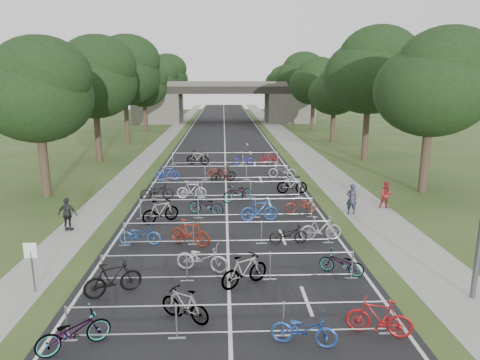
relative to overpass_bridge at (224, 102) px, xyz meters
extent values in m
plane|color=#33481E|center=(0.00, -65.00, -3.53)|extent=(200.00, 200.00, 0.00)
cube|color=black|center=(0.00, -15.00, -3.53)|extent=(11.00, 140.00, 0.01)
cube|color=gray|center=(8.00, -15.00, -3.53)|extent=(3.00, 140.00, 0.01)
cube|color=gray|center=(-7.50, -15.00, -3.53)|extent=(2.00, 140.00, 0.01)
cube|color=silver|center=(0.00, -15.00, -3.53)|extent=(0.12, 140.00, 0.00)
cube|color=#4B4943|center=(-11.50, 0.00, -1.03)|extent=(8.00, 8.00, 5.00)
cube|color=#4B4943|center=(11.50, 0.00, -1.03)|extent=(8.00, 8.00, 5.00)
cube|color=black|center=(0.00, 0.00, 2.07)|extent=(30.00, 8.00, 1.20)
cube|color=#4B4943|center=(0.00, -3.80, 3.07)|extent=(30.00, 0.40, 0.90)
cube|color=#4B4943|center=(0.00, 3.80, 3.07)|extent=(30.00, 0.40, 0.90)
cylinder|color=#4C4C51|center=(-6.80, -62.00, -2.78)|extent=(0.06, 0.06, 1.50)
cube|color=white|center=(-6.80, -62.00, -1.98)|extent=(0.45, 0.04, 0.55)
cylinder|color=#33261C|center=(-11.50, -49.00, -1.43)|extent=(0.56, 0.56, 4.20)
ellipsoid|color=black|center=(-11.50, -49.00, 2.68)|extent=(6.72, 6.72, 5.51)
sphere|color=black|center=(-10.90, -49.50, 4.03)|extent=(5.38, 5.38, 5.38)
sphere|color=black|center=(-12.00, -48.50, 1.84)|extent=(4.37, 4.37, 4.37)
cylinder|color=#33261C|center=(13.00, -49.00, -1.29)|extent=(0.56, 0.56, 4.48)
ellipsoid|color=black|center=(13.00, -49.00, 3.10)|extent=(7.17, 7.17, 5.88)
sphere|color=black|center=(13.60, -49.50, 4.53)|extent=(5.73, 5.73, 5.73)
sphere|color=black|center=(12.50, -48.50, 2.20)|extent=(4.66, 4.66, 4.66)
cylinder|color=#33261C|center=(-11.50, -37.00, -1.17)|extent=(0.56, 0.56, 4.72)
ellipsoid|color=black|center=(-11.50, -37.00, 3.46)|extent=(7.56, 7.56, 6.20)
sphere|color=black|center=(-10.90, -37.50, 4.97)|extent=(6.05, 6.05, 6.05)
sphere|color=black|center=(-12.00, -36.50, 2.51)|extent=(4.91, 4.91, 4.91)
cylinder|color=#33261C|center=(13.00, -37.00, -0.98)|extent=(0.56, 0.56, 5.11)
ellipsoid|color=black|center=(13.00, -37.00, 4.03)|extent=(8.18, 8.18, 6.70)
sphere|color=black|center=(13.60, -37.50, 5.66)|extent=(6.54, 6.54, 6.54)
sphere|color=black|center=(12.50, -36.50, 3.01)|extent=(5.31, 5.31, 5.31)
cylinder|color=#33261C|center=(-11.50, -25.00, -0.91)|extent=(0.56, 0.56, 5.25)
ellipsoid|color=black|center=(-11.50, -25.00, 4.24)|extent=(8.40, 8.40, 6.89)
sphere|color=black|center=(-10.90, -25.50, 5.92)|extent=(6.72, 6.72, 6.72)
sphere|color=black|center=(-12.00, -24.50, 3.19)|extent=(5.46, 5.46, 5.46)
cylinder|color=#33261C|center=(13.00, -25.00, -1.61)|extent=(0.56, 0.56, 3.85)
ellipsoid|color=black|center=(13.00, -25.00, 2.16)|extent=(6.16, 6.16, 5.05)
sphere|color=black|center=(13.60, -25.50, 3.40)|extent=(4.93, 4.93, 4.93)
sphere|color=black|center=(12.50, -24.50, 1.39)|extent=(4.00, 4.00, 4.00)
cylinder|color=#33261C|center=(-11.50, -13.00, -1.43)|extent=(0.56, 0.56, 4.20)
ellipsoid|color=black|center=(-11.50, -13.00, 2.68)|extent=(6.72, 6.72, 5.51)
sphere|color=black|center=(-10.90, -13.50, 4.03)|extent=(5.38, 5.38, 5.38)
sphere|color=black|center=(-12.00, -12.50, 1.84)|extent=(4.37, 4.37, 4.37)
cylinder|color=#33261C|center=(13.00, -13.00, -1.29)|extent=(0.56, 0.56, 4.48)
ellipsoid|color=black|center=(13.00, -13.00, 3.10)|extent=(7.17, 7.17, 5.88)
sphere|color=black|center=(13.60, -13.50, 4.53)|extent=(5.73, 5.73, 5.73)
sphere|color=black|center=(12.50, -12.50, 2.20)|extent=(4.66, 4.66, 4.66)
cylinder|color=#33261C|center=(-11.50, -1.00, -1.17)|extent=(0.56, 0.56, 4.72)
ellipsoid|color=black|center=(-11.50, -1.00, 3.46)|extent=(7.56, 7.56, 6.20)
sphere|color=black|center=(-10.90, -1.50, 4.97)|extent=(6.05, 6.05, 6.05)
sphere|color=black|center=(-12.00, -0.50, 2.51)|extent=(4.91, 4.91, 4.91)
cylinder|color=#33261C|center=(13.00, -1.00, -0.98)|extent=(0.56, 0.56, 5.11)
ellipsoid|color=black|center=(13.00, -1.00, 4.03)|extent=(8.18, 8.18, 6.70)
sphere|color=black|center=(13.60, -1.50, 5.66)|extent=(6.54, 6.54, 6.54)
sphere|color=black|center=(12.50, -0.50, 3.01)|extent=(5.31, 5.31, 5.31)
cylinder|color=#33261C|center=(-11.50, 11.00, -0.91)|extent=(0.56, 0.56, 5.25)
ellipsoid|color=black|center=(-11.50, 11.00, 4.24)|extent=(8.40, 8.40, 6.89)
sphere|color=black|center=(-10.90, 10.50, 5.92)|extent=(6.72, 6.72, 6.72)
sphere|color=black|center=(-12.00, 11.50, 3.19)|extent=(5.46, 5.46, 5.46)
cylinder|color=#33261C|center=(13.00, 11.00, -1.61)|extent=(0.56, 0.56, 3.85)
ellipsoid|color=black|center=(13.00, 11.00, 2.16)|extent=(6.16, 6.16, 5.05)
sphere|color=black|center=(13.60, 10.50, 3.40)|extent=(4.93, 4.93, 4.93)
sphere|color=black|center=(12.50, 11.50, 1.39)|extent=(4.00, 4.00, 4.00)
cylinder|color=#33261C|center=(-11.50, 23.00, -1.43)|extent=(0.56, 0.56, 4.20)
ellipsoid|color=black|center=(-11.50, 23.00, 2.68)|extent=(6.72, 6.72, 5.51)
sphere|color=black|center=(-10.90, 22.50, 4.03)|extent=(5.38, 5.38, 5.38)
sphere|color=black|center=(-12.00, 23.50, 1.84)|extent=(4.37, 4.37, 4.37)
cylinder|color=#33261C|center=(13.00, 23.00, -1.29)|extent=(0.56, 0.56, 4.48)
ellipsoid|color=black|center=(13.00, 23.00, 3.10)|extent=(7.17, 7.17, 5.88)
sphere|color=black|center=(13.60, 22.50, 4.53)|extent=(5.73, 5.73, 5.73)
sphere|color=black|center=(12.50, 23.50, 2.20)|extent=(4.66, 4.66, 4.66)
cylinder|color=#AAADB2|center=(0.00, -65.00, -2.48)|extent=(9.20, 0.04, 0.04)
cylinder|color=#AAADB2|center=(0.00, -65.00, -3.35)|extent=(9.20, 0.04, 0.04)
cylinder|color=#AAADB2|center=(-4.60, -65.00, -2.98)|extent=(0.05, 0.05, 1.10)
cube|color=#AAADB2|center=(-4.60, -65.00, -3.52)|extent=(0.50, 0.08, 0.03)
cylinder|color=#AAADB2|center=(-1.53, -65.00, -2.98)|extent=(0.05, 0.05, 1.10)
cube|color=#AAADB2|center=(-1.53, -65.00, -3.52)|extent=(0.50, 0.08, 0.03)
cylinder|color=#AAADB2|center=(1.53, -65.00, -2.98)|extent=(0.05, 0.05, 1.10)
cube|color=#AAADB2|center=(1.53, -65.00, -3.52)|extent=(0.50, 0.08, 0.03)
cylinder|color=#AAADB2|center=(4.60, -65.00, -2.98)|extent=(0.05, 0.05, 1.10)
cube|color=#AAADB2|center=(4.60, -65.00, -3.52)|extent=(0.50, 0.08, 0.03)
cylinder|color=#AAADB2|center=(0.00, -61.40, -2.48)|extent=(9.20, 0.04, 0.04)
cylinder|color=#AAADB2|center=(0.00, -61.40, -3.35)|extent=(9.20, 0.04, 0.04)
cylinder|color=#AAADB2|center=(-4.60, -61.40, -2.98)|extent=(0.05, 0.05, 1.10)
cube|color=#AAADB2|center=(-4.60, -61.40, -3.52)|extent=(0.50, 0.08, 0.03)
cylinder|color=#AAADB2|center=(-1.53, -61.40, -2.98)|extent=(0.05, 0.05, 1.10)
cube|color=#AAADB2|center=(-1.53, -61.40, -3.52)|extent=(0.50, 0.08, 0.03)
cylinder|color=#AAADB2|center=(1.53, -61.40, -2.98)|extent=(0.05, 0.05, 1.10)
cube|color=#AAADB2|center=(1.53, -61.40, -3.52)|extent=(0.50, 0.08, 0.03)
cylinder|color=#AAADB2|center=(4.60, -61.40, -2.98)|extent=(0.05, 0.05, 1.10)
cube|color=#AAADB2|center=(4.60, -61.40, -3.52)|extent=(0.50, 0.08, 0.03)
cylinder|color=#AAADB2|center=(0.00, -57.80, -2.48)|extent=(9.20, 0.04, 0.04)
cylinder|color=#AAADB2|center=(0.00, -57.80, -3.35)|extent=(9.20, 0.04, 0.04)
cylinder|color=#AAADB2|center=(-4.60, -57.80, -2.98)|extent=(0.05, 0.05, 1.10)
cube|color=#AAADB2|center=(-4.60, -57.80, -3.52)|extent=(0.50, 0.08, 0.03)
cylinder|color=#AAADB2|center=(-1.53, -57.80, -2.98)|extent=(0.05, 0.05, 1.10)
cube|color=#AAADB2|center=(-1.53, -57.80, -3.52)|extent=(0.50, 0.08, 0.03)
cylinder|color=#AAADB2|center=(1.53, -57.80, -2.98)|extent=(0.05, 0.05, 1.10)
cube|color=#AAADB2|center=(1.53, -57.80, -3.52)|extent=(0.50, 0.08, 0.03)
cylinder|color=#AAADB2|center=(4.60, -57.80, -2.98)|extent=(0.05, 0.05, 1.10)
cube|color=#AAADB2|center=(4.60, -57.80, -3.52)|extent=(0.50, 0.08, 0.03)
cylinder|color=#AAADB2|center=(0.00, -54.00, -2.48)|extent=(9.20, 0.04, 0.04)
cylinder|color=#AAADB2|center=(0.00, -54.00, -3.35)|extent=(9.20, 0.04, 0.04)
cylinder|color=#AAADB2|center=(-4.60, -54.00, -2.98)|extent=(0.05, 0.05, 1.10)
cube|color=#AAADB2|center=(-4.60, -54.00, -3.52)|extent=(0.50, 0.08, 0.03)
cylinder|color=#AAADB2|center=(-1.53, -54.00, -2.98)|extent=(0.05, 0.05, 1.10)
cube|color=#AAADB2|center=(-1.53, -54.00, -3.52)|extent=(0.50, 0.08, 0.03)
cylinder|color=#AAADB2|center=(1.53, -54.00, -2.98)|extent=(0.05, 0.05, 1.10)
cube|color=#AAADB2|center=(1.53, -54.00, -3.52)|extent=(0.50, 0.08, 0.03)
cylinder|color=#AAADB2|center=(4.60, -54.00, -2.98)|extent=(0.05, 0.05, 1.10)
cube|color=#AAADB2|center=(4.60, -54.00, -3.52)|extent=(0.50, 0.08, 0.03)
cylinder|color=#AAADB2|center=(0.00, -50.00, -2.48)|extent=(9.20, 0.04, 0.04)
cylinder|color=#AAADB2|center=(0.00, -50.00, -3.35)|extent=(9.20, 0.04, 0.04)
cylinder|color=#AAADB2|center=(-4.60, -50.00, -2.98)|extent=(0.05, 0.05, 1.10)
cube|color=#AAADB2|center=(-4.60, -50.00, -3.52)|extent=(0.50, 0.08, 0.03)
cylinder|color=#AAADB2|center=(-1.53, -50.00, -2.98)|extent=(0.05, 0.05, 1.10)
cube|color=#AAADB2|center=(-1.53, -50.00, -3.52)|extent=(0.50, 0.08, 0.03)
cylinder|color=#AAADB2|center=(1.53, -50.00, -2.98)|extent=(0.05, 0.05, 1.10)
cube|color=#AAADB2|center=(1.53, -50.00, -3.52)|extent=(0.50, 0.08, 0.03)
cylinder|color=#AAADB2|center=(4.60, -50.00, -2.98)|extent=(0.05, 0.05, 1.10)
cube|color=#AAADB2|center=(4.60, -50.00, -3.52)|extent=(0.50, 0.08, 0.03)
cylinder|color=#AAADB2|center=(0.00, -45.00, -2.48)|extent=(9.20, 0.04, 0.04)
cylinder|color=#AAADB2|center=(0.00, -45.00, -3.35)|extent=(9.20, 0.04, 0.04)
cylinder|color=#AAADB2|center=(-4.60, -45.00, -2.98)|extent=(0.05, 0.05, 1.10)
cube|color=#AAADB2|center=(-4.60, -45.00, -3.52)|extent=(0.50, 0.08, 0.03)
cylinder|color=#AAADB2|center=(-1.53, -45.00, -2.98)|extent=(0.05, 0.05, 1.10)
cube|color=#AAADB2|center=(-1.53, -45.00, -3.52)|extent=(0.50, 0.08, 0.03)
cylinder|color=#AAADB2|center=(1.53, -45.00, -2.98)|extent=(0.05, 0.05, 1.10)
cube|color=#AAADB2|center=(1.53, -45.00, -3.52)|extent=(0.50, 0.08, 0.03)
cylinder|color=#AAADB2|center=(4.60, -45.00, -2.98)|extent=(0.05, 0.05, 1.10)
cube|color=#AAADB2|center=(4.60, -45.00, -3.52)|extent=(0.50, 0.08, 0.03)
cylinder|color=#AAADB2|center=(0.00, -39.00, -2.48)|extent=(9.20, 0.04, 0.04)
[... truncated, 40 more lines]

